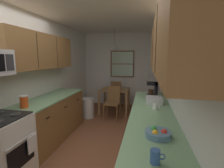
{
  "coord_description": "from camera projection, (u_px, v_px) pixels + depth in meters",
  "views": [
    {
      "loc": [
        0.89,
        -2.24,
        1.69
      ],
      "look_at": [
        0.12,
        1.48,
        1.09
      ],
      "focal_mm": 26.5,
      "sensor_mm": 36.0,
      "label": 1
    }
  ],
  "objects": [
    {
      "name": "ground_plane",
      "position": [
        102.0,
        137.0,
        3.57
      ],
      "size": [
        12.0,
        12.0,
        0.0
      ],
      "primitive_type": "plane",
      "color": "brown"
    },
    {
      "name": "wall_left",
      "position": [
        42.0,
        77.0,
        3.64
      ],
      "size": [
        0.1,
        9.0,
        2.55
      ],
      "primitive_type": "cube",
      "color": "silver",
      "rests_on": "ground"
    },
    {
      "name": "wall_right",
      "position": [
        171.0,
        80.0,
        3.11
      ],
      "size": [
        0.1,
        9.0,
        2.55
      ],
      "primitive_type": "cube",
      "color": "silver",
      "rests_on": "ground"
    },
    {
      "name": "wall_back",
      "position": [
        121.0,
        69.0,
        5.94
      ],
      "size": [
        4.4,
        0.1,
        2.55
      ],
      "primitive_type": "cube",
      "color": "silver",
      "rests_on": "ground"
    },
    {
      "name": "ceiling_slab",
      "position": [
        101.0,
        10.0,
        3.17
      ],
      "size": [
        4.4,
        9.0,
        0.08
      ],
      "primitive_type": "cube",
      "color": "white"
    },
    {
      "name": "stove_range",
      "position": [
        1.0,
        149.0,
        2.22
      ],
      "size": [
        0.66,
        0.65,
        1.1
      ],
      "color": "white",
      "rests_on": "ground"
    },
    {
      "name": "counter_left",
      "position": [
        53.0,
        118.0,
        3.46
      ],
      "size": [
        0.64,
        1.9,
        0.9
      ],
      "color": "brown",
      "rests_on": "ground"
    },
    {
      "name": "upper_cabinets_left",
      "position": [
        41.0,
        52.0,
        3.23
      ],
      "size": [
        0.33,
        1.98,
        0.67
      ],
      "color": "brown"
    },
    {
      "name": "counter_right",
      "position": [
        152.0,
        145.0,
        2.36
      ],
      "size": [
        0.64,
        3.18,
        0.9
      ],
      "color": "brown",
      "rests_on": "ground"
    },
    {
      "name": "upper_cabinets_right",
      "position": [
        167.0,
        43.0,
        2.07
      ],
      "size": [
        0.33,
        2.86,
        0.73
      ],
      "color": "brown"
    },
    {
      "name": "dining_table",
      "position": [
        115.0,
        93.0,
        5.15
      ],
      "size": [
        0.87,
        0.74,
        0.73
      ],
      "color": "olive",
      "rests_on": "ground"
    },
    {
      "name": "dining_chair_near",
      "position": [
        113.0,
        101.0,
        4.59
      ],
      "size": [
        0.43,
        0.43,
        0.9
      ],
      "color": "brown",
      "rests_on": "ground"
    },
    {
      "name": "dining_chair_far",
      "position": [
        117.0,
        92.0,
        5.73
      ],
      "size": [
        0.46,
        0.46,
        0.9
      ],
      "color": "brown",
      "rests_on": "ground"
    },
    {
      "name": "pendant_light",
      "position": [
        115.0,
        47.0,
        4.93
      ],
      "size": [
        0.28,
        0.28,
        0.6
      ],
      "color": "black"
    },
    {
      "name": "back_window",
      "position": [
        122.0,
        64.0,
        5.82
      ],
      "size": [
        0.83,
        0.05,
        0.92
      ],
      "color": "brown"
    },
    {
      "name": "trash_bin",
      "position": [
        88.0,
        108.0,
        4.72
      ],
      "size": [
        0.34,
        0.34,
        0.55
      ],
      "primitive_type": "cylinder",
      "color": "silver",
      "rests_on": "ground"
    },
    {
      "name": "storage_canister",
      "position": [
        24.0,
        101.0,
        2.63
      ],
      "size": [
        0.12,
        0.12,
        0.2
      ],
      "color": "#D84C19",
      "rests_on": "counter_left"
    },
    {
      "name": "dish_towel",
      "position": [
        32.0,
        144.0,
        2.31
      ],
      "size": [
        0.02,
        0.16,
        0.24
      ],
      "primitive_type": "cube",
      "color": "white"
    },
    {
      "name": "coffee_maker",
      "position": [
        154.0,
        89.0,
        3.45
      ],
      "size": [
        0.22,
        0.18,
        0.29
      ],
      "color": "black",
      "rests_on": "counter_right"
    },
    {
      "name": "mug_by_coffeemaker",
      "position": [
        155.0,
        157.0,
        1.24
      ],
      "size": [
        0.11,
        0.08,
        0.11
      ],
      "color": "#335999",
      "rests_on": "counter_right"
    },
    {
      "name": "mug_spare",
      "position": [
        155.0,
        107.0,
        2.52
      ],
      "size": [
        0.11,
        0.08,
        0.09
      ],
      "color": "white",
      "rests_on": "counter_right"
    },
    {
      "name": "fruit_bowl",
      "position": [
        158.0,
        133.0,
        1.66
      ],
      "size": [
        0.26,
        0.26,
        0.09
      ],
      "color": "#597F9E",
      "rests_on": "counter_right"
    },
    {
      "name": "dish_rack",
      "position": [
        154.0,
        100.0,
        2.91
      ],
      "size": [
        0.28,
        0.34,
        0.1
      ],
      "primitive_type": "cube",
      "color": "silver",
      "rests_on": "counter_right"
    },
    {
      "name": "table_serving_bowl",
      "position": [
        112.0,
        88.0,
        5.14
      ],
      "size": [
        0.21,
        0.21,
        0.06
      ],
      "primitive_type": "cylinder",
      "color": "silver",
      "rests_on": "dining_table"
    }
  ]
}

